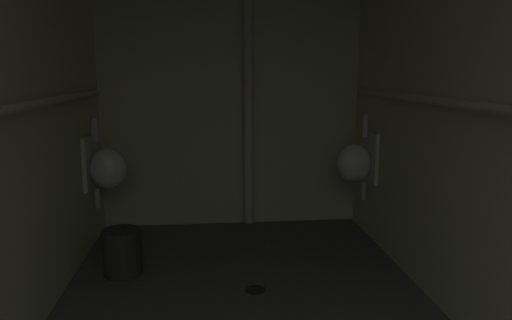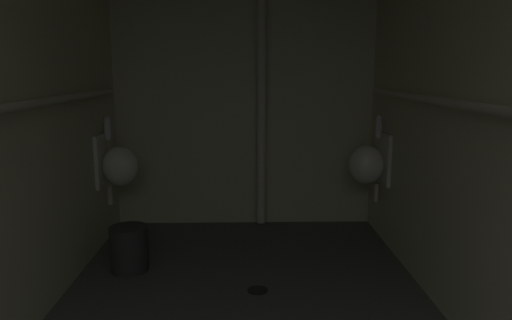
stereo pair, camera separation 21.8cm
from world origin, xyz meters
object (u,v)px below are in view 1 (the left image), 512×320
object	(u,v)px
standpipe_back_wall	(248,97)
urinal_left_mid	(105,167)
waste_bin	(122,252)
floor_drain	(256,289)
urinal_right_mid	(356,162)

from	to	relation	value
standpipe_back_wall	urinal_left_mid	bearing A→B (deg)	-159.19
urinal_left_mid	standpipe_back_wall	bearing A→B (deg)	20.81
standpipe_back_wall	waste_bin	world-z (taller)	standpipe_back_wall
urinal_left_mid	floor_drain	distance (m)	1.64
standpipe_back_wall	floor_drain	world-z (taller)	standpipe_back_wall
urinal_left_mid	urinal_right_mid	world-z (taller)	same
urinal_left_mid	waste_bin	size ratio (longest dim) A/B	2.24
urinal_right_mid	waste_bin	world-z (taller)	urinal_right_mid
urinal_right_mid	waste_bin	bearing A→B (deg)	-162.59
urinal_right_mid	waste_bin	distance (m)	2.09
standpipe_back_wall	waste_bin	size ratio (longest dim) A/B	7.16
urinal_left_mid	urinal_right_mid	distance (m)	2.13
waste_bin	urinal_right_mid	bearing A→B (deg)	17.41
urinal_right_mid	standpipe_back_wall	distance (m)	1.14
urinal_right_mid	floor_drain	bearing A→B (deg)	-135.25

